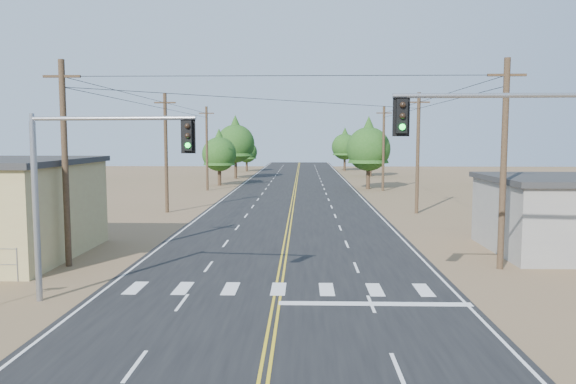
{
  "coord_description": "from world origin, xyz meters",
  "views": [
    {
      "loc": [
        1.02,
        -14.79,
        6.28
      ],
      "look_at": [
        0.23,
        13.97,
        3.5
      ],
      "focal_mm": 35.0,
      "sensor_mm": 36.0,
      "label": 1
    }
  ],
  "objects": [
    {
      "name": "ground",
      "position": [
        0.0,
        0.0,
        0.0
      ],
      "size": [
        220.0,
        220.0,
        0.0
      ],
      "primitive_type": "plane",
      "color": "#876348",
      "rests_on": "ground"
    },
    {
      "name": "signal_mast_left",
      "position": [
        -7.3,
        5.93,
        4.91
      ],
      "size": [
        6.44,
        1.05,
        7.2
      ],
      "rotation": [
        0.0,
        0.0,
        -0.11
      ],
      "color": "gray",
      "rests_on": "ground"
    },
    {
      "name": "utility_pole_left_near",
      "position": [
        -10.5,
        12.0,
        5.12
      ],
      "size": [
        1.8,
        0.3,
        10.0
      ],
      "color": "#4C3826",
      "rests_on": "ground"
    },
    {
      "name": "tree_left_mid",
      "position": [
        -9.45,
        71.67,
        6.01
      ],
      "size": [
        5.89,
        5.89,
        9.82
      ],
      "color": "#3F2D1E",
      "rests_on": "ground"
    },
    {
      "name": "utility_pole_right_far",
      "position": [
        10.5,
        52.0,
        5.12
      ],
      "size": [
        1.8,
        0.3,
        10.0
      ],
      "color": "#4C3826",
      "rests_on": "ground"
    },
    {
      "name": "road",
      "position": [
        0.0,
        30.0,
        0.01
      ],
      "size": [
        15.0,
        200.0,
        0.02
      ],
      "primitive_type": "cube",
      "color": "black",
      "rests_on": "ground"
    },
    {
      "name": "tree_left_near",
      "position": [
        -10.1,
        59.1,
        4.61
      ],
      "size": [
        4.53,
        4.53,
        7.54
      ],
      "color": "#3F2D1E",
      "rests_on": "ground"
    },
    {
      "name": "utility_pole_right_mid",
      "position": [
        10.5,
        32.0,
        5.12
      ],
      "size": [
        1.8,
        0.3,
        10.0
      ],
      "color": "#4C3826",
      "rests_on": "ground"
    },
    {
      "name": "tree_right_far",
      "position": [
        9.0,
        93.73,
        5.11
      ],
      "size": [
        5.02,
        5.02,
        8.36
      ],
      "color": "#3F2D1E",
      "rests_on": "ground"
    },
    {
      "name": "tree_right_near",
      "position": [
        9.0,
        54.32,
        5.48
      ],
      "size": [
        5.38,
        5.38,
        8.96
      ],
      "color": "#3F2D1E",
      "rests_on": "ground"
    },
    {
      "name": "utility_pole_right_near",
      "position": [
        10.5,
        12.0,
        5.12
      ],
      "size": [
        1.8,
        0.3,
        10.0
      ],
      "color": "#4C3826",
      "rests_on": "ground"
    },
    {
      "name": "utility_pole_left_mid",
      "position": [
        -10.5,
        32.0,
        5.12
      ],
      "size": [
        1.8,
        0.3,
        10.0
      ],
      "color": "#4C3826",
      "rests_on": "ground"
    },
    {
      "name": "tree_left_far",
      "position": [
        -9.66,
        90.69,
        4.04
      ],
      "size": [
        3.97,
        3.97,
        6.62
      ],
      "color": "#3F2D1E",
      "rests_on": "ground"
    },
    {
      "name": "utility_pole_left_far",
      "position": [
        -10.5,
        52.0,
        5.12
      ],
      "size": [
        1.8,
        0.3,
        10.0
      ],
      "color": "#4C3826",
      "rests_on": "ground"
    },
    {
      "name": "signal_mast_right",
      "position": [
        8.98,
        5.11,
        5.42
      ],
      "size": [
        6.98,
        0.47,
        7.97
      ],
      "rotation": [
        0.0,
        0.0,
        -0.03
      ],
      "color": "gray",
      "rests_on": "ground"
    },
    {
      "name": "tree_right_mid",
      "position": [
        12.02,
        77.54,
        5.04
      ],
      "size": [
        4.94,
        4.94,
        8.24
      ],
      "color": "#3F2D1E",
      "rests_on": "ground"
    }
  ]
}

